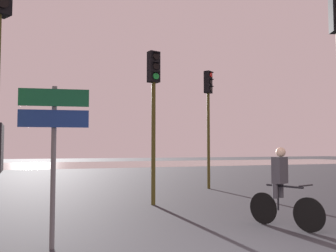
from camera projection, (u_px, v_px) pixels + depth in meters
The scene contains 5 objects.
water_strip at pixel (56, 165), 37.08m from camera, with size 80.00×16.00×0.01m, color gray.
traffic_light_far_right at pixel (208, 107), 15.14m from camera, with size 0.40×0.42×4.75m.
traffic_light_center at pixel (154, 98), 10.78m from camera, with size 0.36×0.38×4.41m.
direction_sign_post at pixel (54, 136), 6.00m from camera, with size 1.09×0.24×2.60m.
cyclist at pixel (282, 187), 7.60m from camera, with size 0.65×1.64×1.62m.
Camera 1 is at (-3.15, -4.34, 1.58)m, focal length 40.00 mm.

